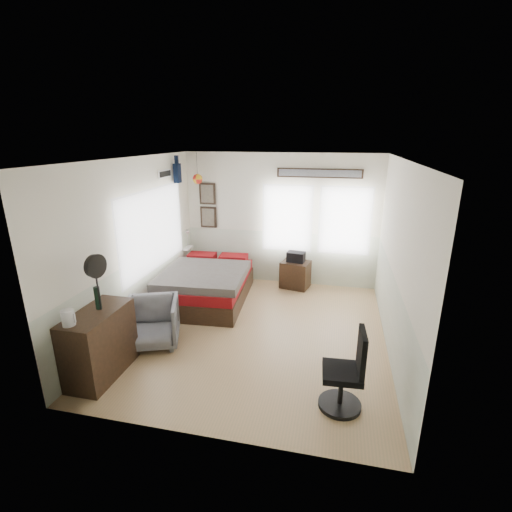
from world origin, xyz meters
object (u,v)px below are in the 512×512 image
object	(u,v)px
bed	(207,284)
dresser	(100,343)
task_chair	(347,377)
armchair	(152,323)
nightstand	(295,274)

from	to	relation	value
bed	dresser	distance (m)	2.57
dresser	task_chair	world-z (taller)	task_chair
bed	armchair	distance (m)	1.69
bed	nightstand	size ratio (longest dim) A/B	3.86
armchair	dresser	bearing A→B (deg)	-129.40
armchair	task_chair	distance (m)	2.93
dresser	nightstand	size ratio (longest dim) A/B	1.80
task_chair	dresser	bearing A→B (deg)	177.29
armchair	task_chair	bearing A→B (deg)	-35.98
bed	armchair	xyz separation A→B (m)	(-0.27, -1.67, 0.03)
nightstand	task_chair	world-z (taller)	task_chair
bed	nightstand	world-z (taller)	bed
bed	armchair	world-z (taller)	armchair
armchair	bed	bearing A→B (deg)	60.74
dresser	nightstand	xyz separation A→B (m)	(2.12, 3.52, -0.17)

